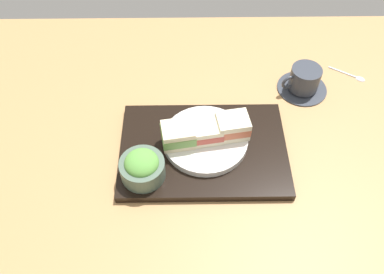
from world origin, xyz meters
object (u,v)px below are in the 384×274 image
Objects in this scene: sandwich_near at (176,135)px; salad_bowl at (140,167)px; coffee_cup at (302,81)px; sandwich_far at (231,126)px; sandwich_middle at (204,132)px; sandwich_plate at (203,140)px; teaspoon at (353,76)px.

sandwich_near and salad_bowl have the same top height.
coffee_cup is at bearing 31.69° from sandwich_near.
salad_bowl is (-21.01, -10.57, -1.25)cm from sandwich_far.
salad_bowl is at bearing -134.46° from sandwich_near.
salad_bowl is at bearing -153.30° from sandwich_far.
sandwich_plate is at bearing 0.00° from sandwich_middle.
coffee_cup is at bearing 35.72° from sandwich_plate.
sandwich_plate is at bearing -169.50° from sandwich_far.
teaspoon is (16.20, 4.63, -2.92)cm from coffee_cup.
sandwich_far is (6.50, 1.20, 3.58)cm from sandwich_plate.
sandwich_far is at bearing 26.70° from salad_bowl.
salad_bowl is (-14.51, -9.36, -0.83)cm from sandwich_middle.
salad_bowl is at bearing -147.16° from sandwich_middle.
teaspoon is at bearing 30.13° from salad_bowl.
coffee_cup is 17.10cm from teaspoon.
sandwich_middle is 0.63× the size of coffee_cup.
sandwich_middle reaches higher than coffee_cup.
coffee_cup is (27.63, 19.87, -2.81)cm from sandwich_middle.
sandwich_near is 56.84cm from teaspoon.
teaspoon is at bearing 29.20° from sandwich_plate.
sandwich_middle is 6.63cm from sandwich_far.
salad_bowl reaches higher than teaspoon.
sandwich_near is 0.63× the size of coffee_cup.
sandwich_far is 44.42cm from teaspoon.
salad_bowl is (-8.01, -8.16, -1.17)cm from sandwich_near.
sandwich_middle is 34.15cm from coffee_cup.
sandwich_near reaches higher than sandwich_middle.
teaspoon is (37.33, 23.29, -6.15)cm from sandwich_far.
sandwich_near is 0.84× the size of salad_bowl.
sandwich_plate is 2.39× the size of sandwich_near.
sandwich_middle is at bearing 10.50° from sandwich_near.
sandwich_middle is at bearing 32.84° from salad_bowl.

